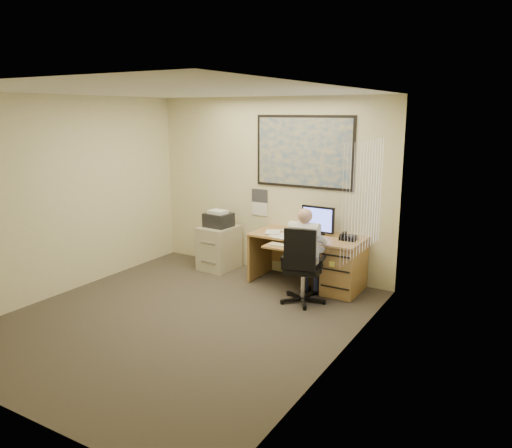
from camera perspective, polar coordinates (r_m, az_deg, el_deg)
The scene contains 8 objects.
room_shell at distance 5.88m, azimuth -8.91°, elevation 1.53°, with size 4.00×4.50×2.70m.
desk at distance 7.13m, azimuth 8.39°, elevation -3.98°, with size 1.60×0.97×1.15m.
world_map at distance 7.40m, azimuth 5.48°, elevation 8.20°, with size 1.56×0.03×1.06m, color #1E4C93.
wall_calendar at distance 7.85m, azimuth 0.41°, elevation 2.48°, with size 0.28×0.01×0.42m, color white.
window_blinds at distance 5.60m, azimuth 12.32°, elevation 2.91°, with size 0.06×1.40×1.30m, color white, non-canonical shape.
filing_cabinet at distance 8.01m, azimuth -4.25°, elevation -2.26°, with size 0.53×0.63×0.96m.
office_chair at distance 6.62m, azimuth 5.13°, elevation -6.48°, with size 0.74×0.74×1.04m.
person at distance 6.58m, azimuth 5.56°, elevation -3.62°, with size 0.51×0.73×1.26m, color silver, non-canonical shape.
Camera 1 is at (3.67, -4.46, 2.48)m, focal length 35.00 mm.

